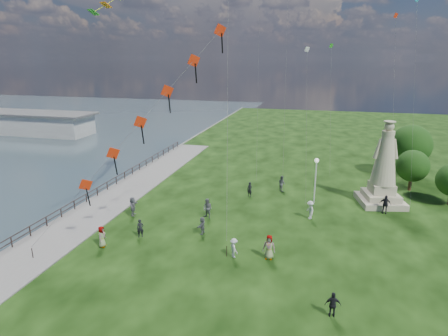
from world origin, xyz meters
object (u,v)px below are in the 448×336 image
(person_2, at_px, (234,248))
(person_5, at_px, (133,206))
(lamppost, at_px, (316,171))
(person_4, at_px, (269,247))
(person_3, at_px, (333,305))
(person_0, at_px, (140,228))
(person_9, at_px, (385,204))
(person_11, at_px, (202,225))
(statue, at_px, (383,174))
(person_7, at_px, (282,183))
(person_8, at_px, (310,210))
(pier_pavilion, at_px, (25,122))
(person_10, at_px, (102,237))
(person_6, at_px, (250,189))
(person_1, at_px, (208,208))

(person_2, relative_size, person_5, 0.82)
(lamppost, relative_size, person_4, 2.52)
(person_3, xyz_separation_m, person_5, (-18.22, 10.46, 0.13))
(person_4, xyz_separation_m, person_5, (-13.72, 4.81, -0.02))
(person_4, bearing_deg, person_0, 177.13)
(person_5, bearing_deg, person_3, -133.16)
(person_4, distance_m, person_5, 14.54)
(person_9, relative_size, person_11, 1.22)
(statue, xyz_separation_m, person_2, (-12.23, -14.38, -2.49))
(person_4, xyz_separation_m, person_7, (-0.66, 15.31, -0.06))
(person_8, bearing_deg, person_0, -86.50)
(person_5, bearing_deg, person_9, -87.61)
(pier_pavilion, xyz_separation_m, person_0, (44.67, -37.64, -1.06))
(statue, xyz_separation_m, person_10, (-22.80, -15.42, -2.39))
(person_0, bearing_deg, pier_pavilion, 112.48)
(person_6, bearing_deg, person_1, -89.03)
(person_2, distance_m, person_4, 2.64)
(person_3, relative_size, person_9, 0.86)
(pier_pavilion, relative_size, statue, 3.48)
(pier_pavilion, height_order, person_1, pier_pavilion)
(person_9, bearing_deg, person_1, -153.16)
(statue, height_order, person_8, statue)
(person_6, bearing_deg, person_2, -60.57)
(pier_pavilion, bearing_deg, lamppost, -23.85)
(statue, distance_m, person_6, 13.78)
(person_5, distance_m, person_8, 16.79)
(statue, relative_size, person_11, 5.70)
(person_4, relative_size, person_6, 1.16)
(person_0, bearing_deg, lamppost, 12.61)
(lamppost, relative_size, person_8, 2.71)
(person_0, bearing_deg, person_3, -50.15)
(person_4, bearing_deg, person_5, 162.14)
(person_6, bearing_deg, person_7, 64.50)
(person_0, xyz_separation_m, person_3, (15.47, -6.48, 0.01))
(statue, bearing_deg, lamppost, -179.97)
(lamppost, relative_size, person_11, 3.16)
(person_5, bearing_deg, person_4, -122.62)
(person_8, bearing_deg, person_1, -101.56)
(statue, distance_m, person_3, 20.41)
(person_1, bearing_deg, person_11, -60.65)
(person_2, distance_m, person_7, 15.87)
(person_6, distance_m, person_7, 4.20)
(person_7, xyz_separation_m, person_10, (-12.50, -16.78, -0.02))
(person_9, bearing_deg, person_10, -142.03)
(person_0, bearing_deg, person_8, 0.99)
(person_7, relative_size, person_10, 1.03)
(person_2, height_order, person_6, person_6)
(person_0, bearing_deg, person_9, -0.34)
(person_9, bearing_deg, lamppost, 178.86)
(person_6, distance_m, person_8, 7.88)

